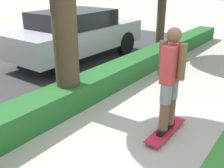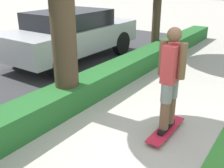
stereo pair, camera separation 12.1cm
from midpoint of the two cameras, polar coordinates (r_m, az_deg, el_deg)
name	(u,v)px [view 1 (the left image)]	position (r m, az deg, el deg)	size (l,w,h in m)	color
ground_plane	(137,139)	(4.14, 6.38, -11.91)	(60.00, 60.00, 0.00)	#ADA89E
hedge_row	(63,99)	(4.90, -9.84, -3.31)	(16.24, 0.60, 0.47)	#236028
skateboard	(166,130)	(4.30, 12.42, -9.86)	(0.99, 0.24, 0.08)	red
skater_person	(170,79)	(3.92, 13.44, 1.03)	(0.49, 0.41, 1.60)	black
parked_car_middle	(76,34)	(7.93, -7.32, 10.82)	(4.32, 1.88, 1.46)	#B7B7BC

